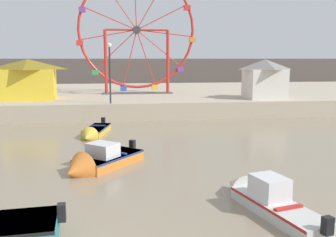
{
  "coord_description": "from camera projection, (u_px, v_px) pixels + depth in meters",
  "views": [
    {
      "loc": [
        1.71,
        -7.16,
        4.39
      ],
      "look_at": [
        4.3,
        12.13,
        1.29
      ],
      "focal_mm": 40.16,
      "sensor_mm": 36.0,
      "label": 1
    }
  ],
  "objects": [
    {
      "name": "motorboat_orange_hull",
      "position": [
        98.0,
        162.0,
        15.07
      ],
      "size": [
        3.5,
        3.82,
        1.46
      ],
      "rotation": [
        0.0,
        0.0,
        4.02
      ],
      "color": "orange",
      "rests_on": "ground_plane"
    },
    {
      "name": "promenade_lamp_near",
      "position": [
        110.0,
        65.0,
        26.32
      ],
      "size": [
        0.32,
        0.32,
        4.24
      ],
      "color": "#2D2D33",
      "rests_on": "quay_promenade"
    },
    {
      "name": "motorboat_mustard_yellow",
      "position": [
        94.0,
        132.0,
        21.59
      ],
      "size": [
        1.77,
        4.12,
        1.01
      ],
      "rotation": [
        0.0,
        0.0,
        4.51
      ],
      "color": "gold",
      "rests_on": "ground_plane"
    },
    {
      "name": "distant_town_skyline",
      "position": [
        107.0,
        72.0,
        61.95
      ],
      "size": [
        140.0,
        3.0,
        4.4
      ],
      "primitive_type": "cube",
      "color": "#564C47",
      "rests_on": "ground_plane"
    },
    {
      "name": "ferris_wheel_red_frame",
      "position": [
        137.0,
        32.0,
        33.41
      ],
      "size": [
        10.61,
        1.2,
        10.88
      ],
      "color": "red",
      "rests_on": "quay_promenade"
    },
    {
      "name": "quay_promenade",
      "position": [
        100.0,
        97.0,
        37.14
      ],
      "size": [
        110.0,
        22.56,
        1.25
      ],
      "primitive_type": "cube",
      "color": "#B7A88E",
      "rests_on": "ground_plane"
    },
    {
      "name": "motorboat_pale_grey",
      "position": [
        263.0,
        198.0,
        11.2
      ],
      "size": [
        2.03,
        4.55,
        1.32
      ],
      "rotation": [
        0.0,
        0.0,
        1.82
      ],
      "color": "silver",
      "rests_on": "ground_plane"
    },
    {
      "name": "carnival_booth_yellow_awning",
      "position": [
        28.0,
        78.0,
        29.3
      ],
      "size": [
        4.64,
        4.04,
        3.12
      ],
      "rotation": [
        0.0,
        0.0,
        0.08
      ],
      "color": "yellow",
      "rests_on": "quay_promenade"
    },
    {
      "name": "carnival_booth_white_ticket",
      "position": [
        265.0,
        78.0,
        29.87
      ],
      "size": [
        3.23,
        2.91,
        3.1
      ],
      "rotation": [
        0.0,
        0.0,
        0.01
      ],
      "color": "silver",
      "rests_on": "quay_promenade"
    }
  ]
}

